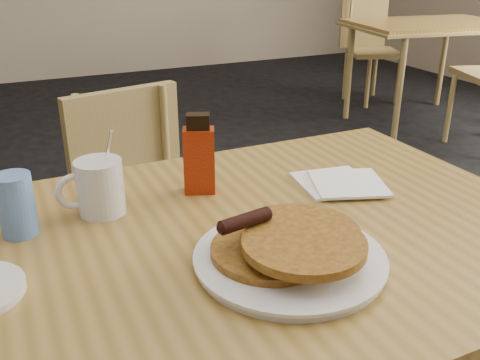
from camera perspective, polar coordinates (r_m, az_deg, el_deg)
name	(u,v)px	position (r m, az deg, el deg)	size (l,w,h in m)	color
main_table	(235,253)	(1.02, -0.59, -7.77)	(1.30, 0.89, 0.75)	olive
neighbor_table	(430,28)	(4.32, 19.57, 15.04)	(1.26, 0.95, 0.75)	olive
chair_main_far	(136,201)	(1.74, -11.03, -2.17)	(0.45, 0.46, 0.84)	tan
chair_neighbor_far	(369,40)	(4.89, 13.57, 14.35)	(0.51, 0.53, 0.88)	tan
pancake_plate	(290,251)	(0.90, 5.33, -7.56)	(0.32, 0.32, 0.09)	white
coffee_mug	(98,186)	(1.09, -14.87, -0.67)	(0.13, 0.09, 0.17)	white
syrup_bottle	(199,157)	(1.14, -4.38, 2.50)	(0.08, 0.06, 0.18)	#710806
napkin_stack	(341,183)	(1.22, 10.69, -0.30)	(0.21, 0.22, 0.01)	white
blue_tumbler	(16,205)	(1.06, -22.76, -2.48)	(0.07, 0.07, 0.12)	#5883CE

